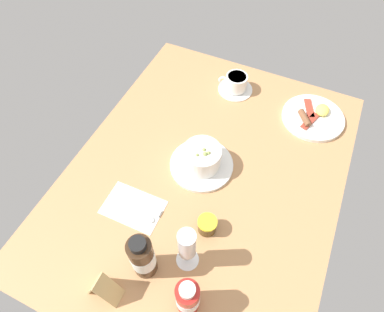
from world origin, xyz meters
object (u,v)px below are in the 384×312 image
at_px(wine_glass, 187,246).
at_px(menu_card, 102,287).
at_px(breakfast_plate, 313,117).
at_px(coffee_cup, 236,84).
at_px(porridge_bowl, 202,159).
at_px(sauce_bottle_brown, 142,257).
at_px(jam_jar, 207,225).
at_px(cutlery_setting, 134,208).
at_px(sauce_bottle_red, 188,298).

distance_m(wine_glass, menu_card, 0.23).
bearing_deg(breakfast_plate, coffee_cup, -94.28).
bearing_deg(breakfast_plate, porridge_bowl, -38.83).
distance_m(wine_glass, sauce_bottle_brown, 0.12).
distance_m(coffee_cup, breakfast_plate, 0.31).
height_order(porridge_bowl, jam_jar, porridge_bowl).
relative_size(sauce_bottle_brown, breakfast_plate, 0.84).
height_order(cutlery_setting, coffee_cup, coffee_cup).
height_order(coffee_cup, jam_jar, coffee_cup).
distance_m(sauce_bottle_brown, sauce_bottle_red, 0.15).
bearing_deg(wine_glass, coffee_cup, -170.72).
bearing_deg(sauce_bottle_red, jam_jar, -170.33).
bearing_deg(coffee_cup, cutlery_setting, -9.49).
height_order(wine_glass, breakfast_plate, wine_glass).
distance_m(porridge_bowl, sauce_bottle_brown, 0.37).
relative_size(cutlery_setting, coffee_cup, 1.34).
relative_size(porridge_bowl, menu_card, 1.82).
bearing_deg(coffee_cup, sauce_bottle_brown, 1.34).
bearing_deg(cutlery_setting, coffee_cup, 170.51).
distance_m(sauce_bottle_brown, menu_card, 0.12).
relative_size(coffee_cup, jam_jar, 2.40).
xyz_separation_m(porridge_bowl, jam_jar, (0.19, 0.10, -0.01)).
bearing_deg(porridge_bowl, sauce_bottle_brown, -0.80).
bearing_deg(jam_jar, wine_glass, -7.30).
relative_size(coffee_cup, breakfast_plate, 0.60).
height_order(porridge_bowl, wine_glass, wine_glass).
relative_size(cutlery_setting, sauce_bottle_red, 1.16).
bearing_deg(breakfast_plate, sauce_bottle_red, -11.18).
bearing_deg(coffee_cup, breakfast_plate, 85.72).
relative_size(sauce_bottle_brown, menu_card, 1.63).
xyz_separation_m(coffee_cup, wine_glass, (0.67, 0.11, 0.08)).
xyz_separation_m(jam_jar, breakfast_plate, (-0.55, 0.18, -0.02)).
distance_m(coffee_cup, sauce_bottle_brown, 0.74).
distance_m(cutlery_setting, jam_jar, 0.23).
relative_size(jam_jar, menu_card, 0.49).
xyz_separation_m(porridge_bowl, menu_card, (0.46, -0.07, 0.02)).
bearing_deg(menu_card, porridge_bowl, 171.66).
xyz_separation_m(cutlery_setting, sauce_bottle_brown, (0.14, 0.12, 0.08)).
height_order(sauce_bottle_red, menu_card, sauce_bottle_red).
height_order(wine_glass, menu_card, wine_glass).
xyz_separation_m(wine_glass, menu_card, (0.16, -0.16, -0.05)).
height_order(porridge_bowl, menu_card, menu_card).
bearing_deg(breakfast_plate, jam_jar, -18.54).
height_order(cutlery_setting, jam_jar, jam_jar).
distance_m(porridge_bowl, breakfast_plate, 0.46).
bearing_deg(menu_card, jam_jar, 147.75).
bearing_deg(wine_glass, sauce_bottle_brown, -55.23).
xyz_separation_m(coffee_cup, menu_card, (0.84, -0.05, 0.02)).
bearing_deg(cutlery_setting, sauce_bottle_brown, 40.27).
bearing_deg(jam_jar, coffee_cup, -167.78).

